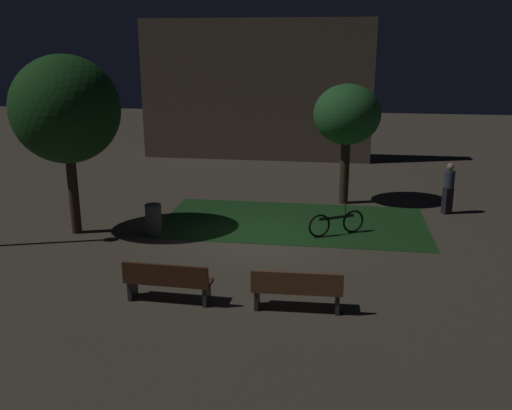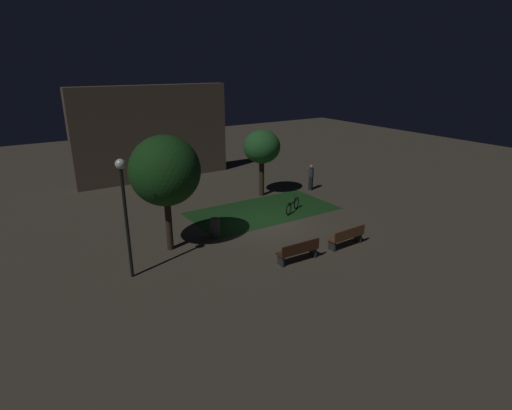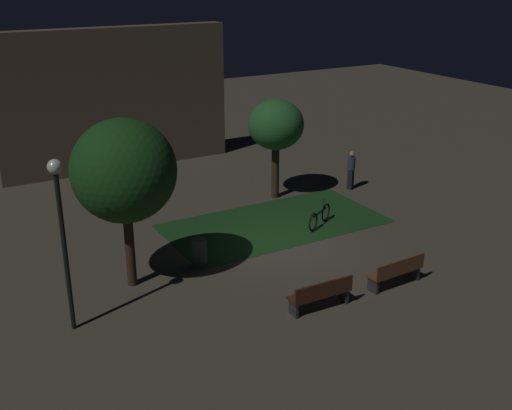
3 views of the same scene
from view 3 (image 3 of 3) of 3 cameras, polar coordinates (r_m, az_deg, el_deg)
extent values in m
plane|color=#4C4438|center=(20.83, 2.26, -3.61)|extent=(60.00, 60.00, 0.00)
cube|color=#194219|center=(22.49, 1.70, -1.67)|extent=(7.80, 4.09, 0.01)
cube|color=#422314|center=(17.00, 5.77, -7.99)|extent=(1.81, 0.54, 0.06)
cube|color=#422314|center=(16.74, 6.21, -7.60)|extent=(1.80, 0.12, 0.40)
cube|color=#2D2D33|center=(16.73, 3.44, -9.36)|extent=(0.09, 0.39, 0.42)
cube|color=#2D2D33|center=(17.53, 7.94, -8.04)|extent=(0.09, 0.39, 0.42)
cube|color=brown|center=(18.52, 12.47, -5.86)|extent=(1.82, 0.54, 0.06)
cube|color=brown|center=(18.29, 12.98, -5.45)|extent=(1.80, 0.12, 0.40)
cube|color=#2D2D33|center=(18.12, 10.58, -7.18)|extent=(0.09, 0.39, 0.42)
cube|color=#2D2D33|center=(19.15, 14.15, -5.88)|extent=(0.09, 0.39, 0.42)
cylinder|color=#38281C|center=(18.09, -11.41, -3.35)|extent=(0.28, 0.28, 2.66)
ellipsoid|color=#194719|center=(17.34, -11.91, 3.06)|extent=(2.88, 2.88, 2.87)
cylinder|color=#38281C|center=(24.69, 1.77, 3.31)|extent=(0.30, 0.30, 2.36)
ellipsoid|color=#28662D|center=(24.21, 1.81, 7.32)|extent=(2.16, 2.16, 1.94)
cylinder|color=black|center=(15.97, -16.92, -4.30)|extent=(0.12, 0.12, 4.15)
sphere|color=white|center=(15.19, -17.80, 3.33)|extent=(0.36, 0.36, 0.36)
cylinder|color=#4C4C4C|center=(19.31, -5.14, -4.30)|extent=(0.45, 0.45, 0.88)
torus|color=black|center=(21.83, 5.21, -1.55)|extent=(0.60, 0.38, 0.66)
torus|color=black|center=(22.74, 6.34, -0.65)|extent=(0.60, 0.38, 0.66)
cube|color=#232328|center=(22.22, 5.80, -0.66)|extent=(0.95, 0.57, 0.08)
cylinder|color=#232328|center=(22.37, 6.11, 0.09)|extent=(0.03, 0.03, 0.40)
cube|color=black|center=(26.14, 8.58, 2.34)|extent=(0.34, 0.32, 0.84)
cylinder|color=#33384C|center=(25.93, 8.66, 3.76)|extent=(0.32, 0.32, 0.52)
sphere|color=tan|center=(25.82, 8.71, 4.61)|extent=(0.22, 0.22, 0.22)
cube|color=brown|center=(28.76, -12.65, 9.31)|extent=(10.40, 0.80, 6.21)
camera|label=1|loc=(12.85, 49.01, -2.36)|focal=39.12mm
camera|label=2|loc=(1.23, -61.78, -53.96)|focal=28.88mm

